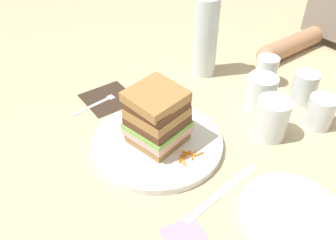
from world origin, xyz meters
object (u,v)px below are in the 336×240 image
main_plate (157,142)px  knife (220,193)px  empty_tumbler_0 (266,71)px  side_plate (292,214)px  juice_glass (271,121)px  water_bottle (206,32)px  empty_tumbler_1 (320,112)px  napkin_dark (108,98)px  empty_tumbler_2 (261,92)px  empty_tumbler_3 (304,88)px  sandwich (157,117)px  fork (101,100)px

main_plate → knife: 0.19m
empty_tumbler_0 → side_plate: empty_tumbler_0 is taller
main_plate → juice_glass: 0.26m
main_plate → water_bottle: bearing=120.7°
empty_tumbler_1 → side_plate: empty_tumbler_1 is taller
water_bottle → napkin_dark: bearing=-99.8°
water_bottle → empty_tumbler_2: size_ratio=3.36×
napkin_dark → empty_tumbler_2: bearing=48.2°
empty_tumbler_1 → empty_tumbler_3: size_ratio=0.94×
sandwich → empty_tumbler_0: sandwich is taller
main_plate → empty_tumbler_2: size_ratio=3.41×
main_plate → sandwich: bearing=-29.6°
empty_tumbler_2 → water_bottle: bearing=-179.4°
napkin_dark → empty_tumbler_0: size_ratio=1.56×
side_plate → fork: bearing=-169.0°
empty_tumbler_1 → empty_tumbler_3: 0.10m
knife → empty_tumbler_2: 0.32m
main_plate → side_plate: (0.30, 0.08, -0.00)m
fork → knife: size_ratio=0.83×
napkin_dark → empty_tumbler_1: (0.40, 0.34, 0.04)m
sandwich → empty_tumbler_1: sandwich is taller
juice_glass → sandwich: bearing=-119.5°
main_plate → side_plate: main_plate is taller
main_plate → sandwich: 0.07m
fork → empty_tumbler_1: 0.54m
sandwich → empty_tumbler_3: size_ratio=1.60×
knife → empty_tumbler_1: bearing=91.9°
empty_tumbler_1 → empty_tumbler_3: (-0.08, 0.06, 0.00)m
knife → juice_glass: (-0.06, 0.21, 0.04)m
water_bottle → empty_tumbler_2: (0.21, 0.00, -0.09)m
main_plate → water_bottle: water_bottle is taller
water_bottle → side_plate: water_bottle is taller
knife → water_bottle: bearing=142.2°
sandwich → empty_tumbler_1: 0.39m
juice_glass → empty_tumbler_2: size_ratio=1.13×
empty_tumbler_2 → juice_glass: bearing=-38.4°
sandwich → knife: size_ratio=0.66×
fork → knife: fork is taller
main_plate → napkin_dark: main_plate is taller
juice_glass → side_plate: bearing=-39.7°
empty_tumbler_0 → fork: bearing=-115.6°
water_bottle → main_plate: bearing=-59.3°
main_plate → empty_tumbler_0: size_ratio=3.57×
sandwich → fork: (-0.22, -0.02, -0.07)m
fork → empty_tumbler_1: (0.40, 0.37, 0.03)m
napkin_dark → empty_tumbler_3: empty_tumbler_3 is taller
napkin_dark → juice_glass: juice_glass is taller
napkin_dark → water_bottle: size_ratio=0.44×
napkin_dark → fork: size_ratio=0.76×
empty_tumbler_0 → side_plate: 0.45m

